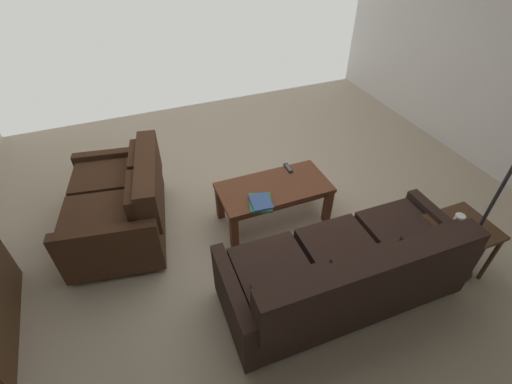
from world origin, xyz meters
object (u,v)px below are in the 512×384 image
sofa_main (347,272)px  coffee_mug (458,220)px  loveseat_near (122,204)px  tv_remote (288,168)px  coffee_table (274,192)px  end_table (461,234)px  book_stack (261,202)px

sofa_main → coffee_mug: 1.03m
loveseat_near → tv_remote: loveseat_near is taller
sofa_main → coffee_table: size_ratio=1.78×
sofa_main → loveseat_near: (1.57, -1.50, -0.00)m
sofa_main → coffee_table: sofa_main is taller
loveseat_near → coffee_table: (-1.43, 0.39, 0.01)m
coffee_table → tv_remote: tv_remote is taller
end_table → tv_remote: size_ratio=3.36×
coffee_mug → tv_remote: 1.62m
sofa_main → loveseat_near: size_ratio=1.41×
sofa_main → coffee_table: bearing=-83.1°
book_stack → coffee_mug: bearing=145.3°
sofa_main → end_table: sofa_main is taller
loveseat_near → end_table: 3.05m
coffee_mug → end_table: bearing=141.9°
sofa_main → book_stack: (0.36, -0.92, 0.10)m
end_table → tv_remote: bearing=-56.1°
sofa_main → loveseat_near: bearing=-43.7°
book_stack → loveseat_near: bearing=-25.7°
sofa_main → coffee_table: (0.13, -1.11, 0.01)m
coffee_mug → sofa_main: bearing=-1.6°
coffee_mug → tv_remote: (0.88, -1.35, -0.15)m
loveseat_near → end_table: bearing=149.2°
coffee_table → coffee_mug: coffee_mug is taller
coffee_mug → tv_remote: coffee_mug is taller
loveseat_near → coffee_table: 1.48m
coffee_table → end_table: bearing=135.3°
coffee_table → book_stack: size_ratio=3.52×
sofa_main → loveseat_near: loveseat_near is taller
tv_remote → sofa_main: bearing=84.8°
coffee_table → end_table: end_table is taller
sofa_main → end_table: bearing=176.3°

